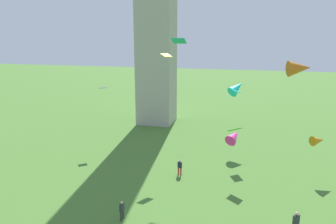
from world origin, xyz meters
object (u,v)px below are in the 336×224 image
person_0 (180,166)px  kite_flying_8 (235,130)px  person_1 (122,209)px  kite_flying_0 (179,41)px  kite_flying_3 (237,88)px  kite_flying_1 (318,140)px  person_2 (296,222)px  kite_flying_2 (103,88)px  kite_flying_6 (237,91)px  kite_flying_4 (166,55)px  kite_flying_5 (299,68)px  kite_flying_7 (234,136)px

person_0 → kite_flying_8: (5.27, 0.97, 3.99)m
person_1 → kite_flying_8: (7.90, 10.14, 4.00)m
kite_flying_0 → kite_flying_3: 11.48m
kite_flying_1 → person_2: bearing=131.7°
kite_flying_2 → kite_flying_3: 16.91m
kite_flying_0 → kite_flying_6: bearing=-134.5°
kite_flying_0 → kite_flying_4: (-1.89, 2.21, -1.65)m
kite_flying_0 → kite_flying_5: 12.02m
person_0 → kite_flying_3: kite_flying_3 is taller
person_1 → kite_flying_3: (7.58, 20.46, 6.46)m
person_1 → kite_flying_4: (-0.15, 14.76, 10.74)m
person_0 → kite_flying_6: 11.46m
person_1 → kite_flying_1: size_ratio=0.93×
kite_flying_1 → kite_flying_2: kite_flying_2 is taller
person_2 → kite_flying_5: kite_flying_5 is taller
person_2 → kite_flying_1: 11.93m
kite_flying_4 → kite_flying_8: kite_flying_4 is taller
kite_flying_2 → kite_flying_6: bearing=-36.9°
person_1 → kite_flying_8: bearing=-31.7°
kite_flying_0 → kite_flying_4: size_ratio=1.05×
person_2 → kite_flying_7: 7.46m
person_2 → kite_flying_6: (-5.08, 15.99, 6.45)m
kite_flying_4 → person_2: bearing=-105.4°
kite_flying_6 → kite_flying_8: kite_flying_6 is taller
person_2 → kite_flying_2: bearing=-84.9°
kite_flying_7 → kite_flying_2: bearing=-16.6°
kite_flying_0 → person_0: bearing=112.8°
kite_flying_5 → kite_flying_7: (-5.18, -8.28, -4.18)m
kite_flying_2 → kite_flying_7: (16.94, -14.55, -0.50)m
kite_flying_6 → kite_flying_5: bearing=-165.3°
person_0 → kite_flying_7: kite_flying_7 is taller
kite_flying_5 → kite_flying_0: bearing=63.6°
person_2 → kite_flying_1: kite_flying_1 is taller
kite_flying_1 → kite_flying_7: bearing=110.8°
person_2 → kite_flying_1: size_ratio=1.07×
kite_flying_2 → kite_flying_6: (16.49, 0.73, 0.14)m
kite_flying_0 → kite_flying_5: size_ratio=0.65×
person_0 → kite_flying_5: kite_flying_5 is taller
kite_flying_0 → kite_flying_3: size_ratio=0.56×
kite_flying_6 → kite_flying_8: size_ratio=1.11×
person_0 → kite_flying_8: kite_flying_8 is taller
kite_flying_7 → kite_flying_8: kite_flying_7 is taller
person_2 → kite_flying_2: (-21.57, 15.26, 6.30)m
person_2 → person_0: bearing=-88.2°
person_2 → kite_flying_5: 13.44m
kite_flying_5 → kite_flying_8: 8.16m
person_2 → kite_flying_6: 17.97m
kite_flying_1 → person_1: bearing=95.3°
person_2 → kite_flying_1: bearing=-155.7°
person_1 → kite_flying_7: size_ratio=0.97×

